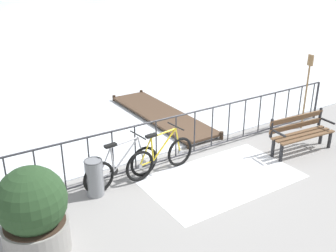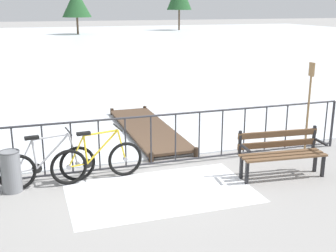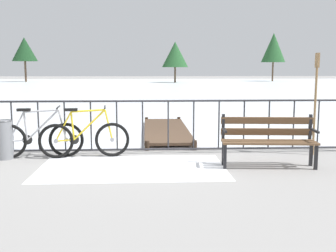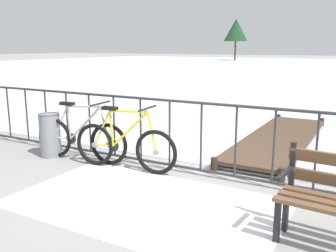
{
  "view_description": "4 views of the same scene",
  "coord_description": "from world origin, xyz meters",
  "px_view_note": "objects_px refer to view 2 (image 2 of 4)",
  "views": [
    {
      "loc": [
        -4.71,
        -6.55,
        4.13
      ],
      "look_at": [
        -0.53,
        -0.1,
        0.92
      ],
      "focal_mm": 42.28,
      "sensor_mm": 36.0,
      "label": 1
    },
    {
      "loc": [
        -1.98,
        -7.81,
        3.12
      ],
      "look_at": [
        0.7,
        0.29,
        0.73
      ],
      "focal_mm": 46.59,
      "sensor_mm": 36.0,
      "label": 2
    },
    {
      "loc": [
        0.32,
        -8.04,
        1.69
      ],
      "look_at": [
        0.72,
        -0.75,
        0.66
      ],
      "focal_mm": 43.73,
      "sensor_mm": 36.0,
      "label": 3
    },
    {
      "loc": [
        2.33,
        -4.65,
        1.81
      ],
      "look_at": [
        -0.43,
        0.26,
        0.61
      ],
      "focal_mm": 39.7,
      "sensor_mm": 36.0,
      "label": 4
    }
  ],
  "objects_px": {
    "trash_bin": "(11,171)",
    "oar_upright": "(309,103)",
    "bicycle_near_railing": "(48,166)",
    "park_bench": "(281,150)",
    "bicycle_second": "(97,161)"
  },
  "relations": [
    {
      "from": "trash_bin",
      "to": "oar_upright",
      "type": "height_order",
      "value": "oar_upright"
    },
    {
      "from": "bicycle_near_railing",
      "to": "park_bench",
      "type": "xyz_separation_m",
      "value": [
        4.16,
        -0.89,
        0.14
      ]
    },
    {
      "from": "bicycle_second",
      "to": "park_bench",
      "type": "xyz_separation_m",
      "value": [
        3.28,
        -0.86,
        0.14
      ]
    },
    {
      "from": "bicycle_second",
      "to": "oar_upright",
      "type": "height_order",
      "value": "oar_upright"
    },
    {
      "from": "park_bench",
      "to": "trash_bin",
      "type": "bearing_deg",
      "value": 170.17
    },
    {
      "from": "trash_bin",
      "to": "park_bench",
      "type": "bearing_deg",
      "value": -9.83
    },
    {
      "from": "trash_bin",
      "to": "oar_upright",
      "type": "bearing_deg",
      "value": 0.49
    },
    {
      "from": "bicycle_second",
      "to": "park_bench",
      "type": "relative_size",
      "value": 1.04
    },
    {
      "from": "bicycle_near_railing",
      "to": "bicycle_second",
      "type": "bearing_deg",
      "value": -1.82
    },
    {
      "from": "trash_bin",
      "to": "oar_upright",
      "type": "relative_size",
      "value": 0.37
    },
    {
      "from": "bicycle_second",
      "to": "oar_upright",
      "type": "distance_m",
      "value": 4.52
    },
    {
      "from": "bicycle_near_railing",
      "to": "oar_upright",
      "type": "bearing_deg",
      "value": -0.14
    },
    {
      "from": "bicycle_near_railing",
      "to": "oar_upright",
      "type": "xyz_separation_m",
      "value": [
        5.33,
        -0.01,
        0.77
      ]
    },
    {
      "from": "bicycle_near_railing",
      "to": "trash_bin",
      "type": "relative_size",
      "value": 2.33
    },
    {
      "from": "bicycle_second",
      "to": "oar_upright",
      "type": "bearing_deg",
      "value": 0.19
    }
  ]
}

